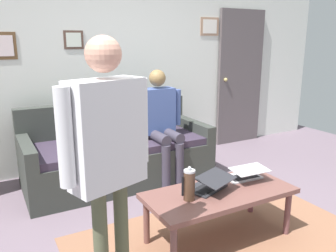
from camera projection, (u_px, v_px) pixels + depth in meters
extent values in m
plane|color=slate|center=(206.00, 239.00, 2.84)|extent=(7.68, 7.68, 0.00)
cube|color=#885B42|center=(225.00, 244.00, 2.77)|extent=(2.40, 1.48, 0.01)
cube|color=silver|center=(111.00, 60.00, 4.39)|extent=(7.04, 0.10, 2.70)
cube|color=#50392F|center=(74.00, 40.00, 4.06)|extent=(0.23, 0.02, 0.22)
cube|color=silver|center=(74.00, 40.00, 4.06)|extent=(0.18, 0.00, 0.16)
cube|color=#A17B62|center=(210.00, 26.00, 4.93)|extent=(0.31, 0.02, 0.25)
cube|color=silver|center=(210.00, 26.00, 4.92)|extent=(0.24, 0.00, 0.19)
cube|color=brown|center=(3.00, 46.00, 3.72)|extent=(0.27, 0.02, 0.29)
cube|color=silver|center=(3.00, 46.00, 3.72)|extent=(0.21, 0.00, 0.22)
cube|color=#554C4E|center=(240.00, 78.00, 5.35)|extent=(0.82, 0.05, 2.05)
sphere|color=tan|center=(226.00, 80.00, 5.17)|extent=(0.06, 0.06, 0.06)
cube|color=#333732|center=(119.00, 164.00, 3.97)|extent=(2.08, 0.91, 0.42)
cube|color=#352B3C|center=(119.00, 143.00, 3.89)|extent=(1.84, 0.83, 0.08)
cube|color=#333732|center=(106.00, 120.00, 4.20)|extent=(2.08, 0.14, 0.46)
cube|color=#333732|center=(191.00, 128.00, 4.35)|extent=(0.12, 0.91, 0.20)
cube|color=#333732|center=(26.00, 151.00, 3.44)|extent=(0.12, 0.91, 0.20)
cube|color=brown|center=(220.00, 193.00, 2.75)|extent=(1.21, 0.56, 0.04)
cylinder|color=brown|center=(287.00, 213.00, 2.87)|extent=(0.05, 0.05, 0.39)
cylinder|color=brown|center=(174.00, 250.00, 2.36)|extent=(0.05, 0.05, 0.39)
cylinder|color=brown|center=(251.00, 193.00, 3.25)|extent=(0.05, 0.05, 0.39)
cylinder|color=brown|center=(146.00, 221.00, 2.74)|extent=(0.05, 0.05, 0.39)
cube|color=#28282D|center=(205.00, 188.00, 2.79)|extent=(0.38, 0.33, 0.01)
cube|color=black|center=(207.00, 187.00, 2.78)|extent=(0.30, 0.22, 0.00)
cube|color=#28282D|center=(216.00, 178.00, 2.71)|extent=(0.38, 0.31, 0.04)
cube|color=#A7D5E8|center=(215.00, 178.00, 2.71)|extent=(0.34, 0.28, 0.04)
cube|color=silver|center=(242.00, 177.00, 3.02)|extent=(0.33, 0.22, 0.01)
cube|color=black|center=(243.00, 177.00, 3.00)|extent=(0.27, 0.13, 0.00)
cube|color=silver|center=(250.00, 170.00, 2.91)|extent=(0.32, 0.21, 0.02)
cube|color=#21292C|center=(249.00, 169.00, 2.91)|extent=(0.29, 0.18, 0.02)
cylinder|color=#4C3323|center=(189.00, 186.00, 2.57)|extent=(0.09, 0.09, 0.22)
cylinder|color=#B7B7BC|center=(189.00, 171.00, 2.54)|extent=(0.09, 0.09, 0.02)
sphere|color=#B2B2B7|center=(190.00, 168.00, 2.54)|extent=(0.03, 0.03, 0.03)
cube|color=black|center=(183.00, 186.00, 2.54)|extent=(0.01, 0.01, 0.16)
cylinder|color=#4F533A|center=(122.00, 245.00, 2.04)|extent=(0.08, 0.08, 0.82)
cube|color=silver|center=(107.00, 134.00, 1.82)|extent=(0.45, 0.30, 0.58)
cylinder|color=silver|center=(65.00, 138.00, 1.64)|extent=(0.10, 0.10, 0.50)
cylinder|color=silver|center=(141.00, 121.00, 1.99)|extent=(0.10, 0.10, 0.50)
sphere|color=tan|center=(103.00, 54.00, 1.72)|extent=(0.19, 0.19, 0.19)
cylinder|color=#393441|center=(179.00, 165.00, 3.82)|extent=(0.10, 0.10, 0.50)
cylinder|color=#393441|center=(166.00, 167.00, 3.74)|extent=(0.10, 0.10, 0.50)
cylinder|color=#393441|center=(172.00, 135.00, 3.90)|extent=(0.12, 0.40, 0.12)
cylinder|color=#393441|center=(158.00, 137.00, 3.82)|extent=(0.12, 0.40, 0.12)
cube|color=#415693|center=(158.00, 111.00, 3.95)|extent=(0.37, 0.20, 0.52)
cylinder|color=#415693|center=(178.00, 107.00, 4.01)|extent=(0.08, 0.08, 0.42)
cylinder|color=#415693|center=(140.00, 111.00, 3.79)|extent=(0.08, 0.08, 0.42)
sphere|color=olive|center=(157.00, 78.00, 3.86)|extent=(0.19, 0.19, 0.19)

